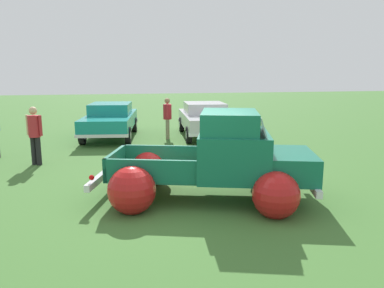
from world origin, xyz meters
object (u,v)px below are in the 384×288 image
object	(u,v)px
show_car_0	(111,119)
vintage_pickup_truck	(221,165)
show_car_1	(205,118)
spectator_1	(35,132)
spectator_0	(167,116)
lane_cone_0	(304,169)

from	to	relation	value
show_car_0	vintage_pickup_truck	bearing A→B (deg)	23.48
show_car_1	spectator_1	distance (m)	7.21
vintage_pickup_truck	spectator_0	distance (m)	7.61
spectator_0	lane_cone_0	world-z (taller)	spectator_0
show_car_0	lane_cone_0	distance (m)	8.98
spectator_1	lane_cone_0	world-z (taller)	spectator_1
spectator_1	show_car_1	bearing A→B (deg)	149.65
show_car_0	spectator_1	xyz separation A→B (m)	(-2.14, -4.41, 0.21)
show_car_1	spectator_0	distance (m)	1.69
spectator_0	lane_cone_0	size ratio (longest dim) A/B	2.67
show_car_0	spectator_0	world-z (taller)	spectator_0
vintage_pickup_truck	spectator_1	distance (m)	6.08
show_car_0	spectator_0	xyz separation A→B (m)	(2.30, -0.84, 0.17)
show_car_0	spectator_1	size ratio (longest dim) A/B	2.81
show_car_1	spectator_1	bearing A→B (deg)	-53.00
show_car_1	lane_cone_0	size ratio (longest dim) A/B	7.51
show_car_0	lane_cone_0	world-z (taller)	show_car_0
lane_cone_0	spectator_1	bearing A→B (deg)	155.86
vintage_pickup_truck	show_car_1	xyz separation A→B (m)	(1.55, 7.90, 0.03)
spectator_0	lane_cone_0	distance (m)	7.20
show_car_1	spectator_0	size ratio (longest dim) A/B	2.81
spectator_0	lane_cone_0	xyz separation A→B (m)	(2.55, -6.70, -0.65)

